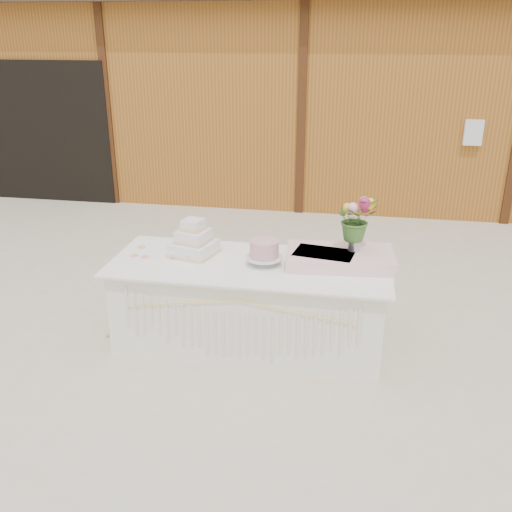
{
  "coord_description": "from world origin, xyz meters",
  "views": [
    {
      "loc": [
        0.86,
        -4.42,
        2.64
      ],
      "look_at": [
        0.0,
        0.3,
        0.72
      ],
      "focal_mm": 40.0,
      "sensor_mm": 36.0,
      "label": 1
    }
  ],
  "objects": [
    {
      "name": "satin_runner",
      "position": [
        0.76,
        0.12,
        0.83
      ],
      "size": [
        0.94,
        0.59,
        0.11
      ],
      "primitive_type": "cube",
      "rotation": [
        0.0,
        0.0,
        0.08
      ],
      "color": "beige",
      "rests_on": "cake_table"
    },
    {
      "name": "loose_flowers",
      "position": [
        -1.0,
        0.06,
        0.78
      ],
      "size": [
        0.25,
        0.39,
        0.02
      ],
      "primitive_type": null,
      "rotation": [
        0.0,
        0.0,
        0.3
      ],
      "color": "pink",
      "rests_on": "cake_table"
    },
    {
      "name": "barn",
      "position": [
        -0.01,
        5.99,
        1.68
      ],
      "size": [
        12.6,
        4.6,
        3.3
      ],
      "color": "#9F5F21",
      "rests_on": "ground"
    },
    {
      "name": "bouquet",
      "position": [
        0.87,
        0.18,
        1.22
      ],
      "size": [
        0.44,
        0.41,
        0.38
      ],
      "primitive_type": "imported",
      "rotation": [
        0.0,
        0.0,
        0.43
      ],
      "color": "#3C6A2A",
      "rests_on": "flower_vase"
    },
    {
      "name": "wedding_cake",
      "position": [
        -0.53,
        0.12,
        0.88
      ],
      "size": [
        0.44,
        0.44,
        0.33
      ],
      "rotation": [
        0.0,
        0.0,
        -0.26
      ],
      "color": "white",
      "rests_on": "cake_table"
    },
    {
      "name": "flower_vase",
      "position": [
        0.87,
        0.18,
        0.96
      ],
      "size": [
        0.1,
        0.1,
        0.14
      ],
      "primitive_type": "cylinder",
      "color": "#B4B4B9",
      "rests_on": "satin_runner"
    },
    {
      "name": "pink_cake_stand",
      "position": [
        0.13,
        -0.02,
        0.9
      ],
      "size": [
        0.31,
        0.31,
        0.22
      ],
      "color": "silver",
      "rests_on": "cake_table"
    },
    {
      "name": "cake_table",
      "position": [
        0.0,
        -0.0,
        0.39
      ],
      "size": [
        2.4,
        1.0,
        0.77
      ],
      "color": "white",
      "rests_on": "ground"
    },
    {
      "name": "ground",
      "position": [
        0.0,
        0.0,
        0.0
      ],
      "size": [
        80.0,
        80.0,
        0.0
      ],
      "primitive_type": "plane",
      "color": "beige",
      "rests_on": "ground"
    }
  ]
}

